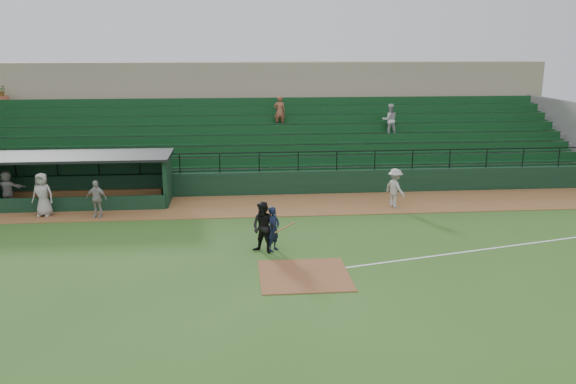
{
  "coord_description": "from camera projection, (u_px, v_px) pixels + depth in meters",
  "views": [
    {
      "loc": [
        -2.23,
        -19.37,
        7.47
      ],
      "look_at": [
        0.0,
        5.0,
        1.4
      ],
      "focal_mm": 36.89,
      "sensor_mm": 36.0,
      "label": 1
    }
  ],
  "objects": [
    {
      "name": "dugout_player_a",
      "position": [
        96.0,
        199.0,
        26.23
      ],
      "size": [
        1.05,
        0.64,
        1.67
      ],
      "primitive_type": "imported",
      "rotation": [
        0.0,
        0.0,
        -0.25
      ],
      "color": "#A6A09B",
      "rests_on": "warning_track"
    },
    {
      "name": "warning_track",
      "position": [
        282.0,
        205.0,
        28.45
      ],
      "size": [
        40.0,
        4.0,
        0.03
      ],
      "primitive_type": "cube",
      "color": "brown",
      "rests_on": "ground"
    },
    {
      "name": "runner",
      "position": [
        395.0,
        188.0,
        27.8
      ],
      "size": [
        1.15,
        1.38,
        1.86
      ],
      "primitive_type": "imported",
      "rotation": [
        0.0,
        0.0,
        2.03
      ],
      "color": "#ADA7A1",
      "rests_on": "warning_track"
    },
    {
      "name": "dugout_player_b",
      "position": [
        43.0,
        195.0,
        26.36
      ],
      "size": [
        1.06,
        0.79,
        1.97
      ],
      "primitive_type": "imported",
      "rotation": [
        0.0,
        0.0,
        -0.18
      ],
      "color": "#9F9A95",
      "rests_on": "warning_track"
    },
    {
      "name": "home_plate_dirt",
      "position": [
        304.0,
        275.0,
        19.75
      ],
      "size": [
        3.0,
        3.0,
        0.03
      ],
      "primitive_type": "cube",
      "color": "brown",
      "rests_on": "ground"
    },
    {
      "name": "ground",
      "position": [
        301.0,
        265.0,
        20.72
      ],
      "size": [
        90.0,
        90.0,
        0.0
      ],
      "primitive_type": "plane",
      "color": "#2C521A",
      "rests_on": "ground"
    },
    {
      "name": "batter_at_plate",
      "position": [
        274.0,
        229.0,
        21.98
      ],
      "size": [
        1.14,
        0.74,
        1.7
      ],
      "color": "black",
      "rests_on": "ground"
    },
    {
      "name": "dugout_player_c",
      "position": [
        7.0,
        189.0,
        27.9
      ],
      "size": [
        1.69,
        0.73,
        1.76
      ],
      "primitive_type": "imported",
      "rotation": [
        0.0,
        0.0,
        3.01
      ],
      "color": "#ABA5A0",
      "rests_on": "warning_track"
    },
    {
      "name": "umpire",
      "position": [
        264.0,
        228.0,
        21.74
      ],
      "size": [
        1.19,
        1.13,
        1.93
      ],
      "primitive_type": "imported",
      "rotation": [
        0.0,
        0.0,
        -0.59
      ],
      "color": "black",
      "rests_on": "ground"
    },
    {
      "name": "foul_line",
      "position": [
        505.0,
        247.0,
        22.59
      ],
      "size": [
        17.49,
        4.44,
        0.01
      ],
      "primitive_type": "cube",
      "rotation": [
        0.0,
        0.0,
        0.24
      ],
      "color": "white",
      "rests_on": "ground"
    },
    {
      "name": "dugout",
      "position": [
        80.0,
        175.0,
        28.78
      ],
      "size": [
        8.9,
        3.2,
        2.42
      ],
      "color": "black",
      "rests_on": "ground"
    },
    {
      "name": "stadium_structure",
      "position": [
        271.0,
        133.0,
        36.07
      ],
      "size": [
        38.0,
        13.08,
        6.4
      ],
      "color": "black",
      "rests_on": "ground"
    }
  ]
}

